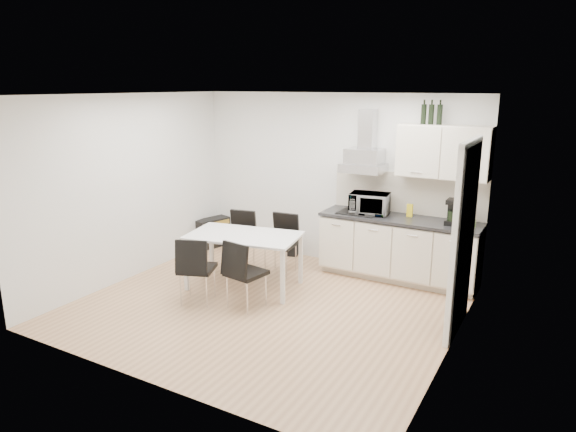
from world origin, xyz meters
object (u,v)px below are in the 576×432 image
(kitchenette, at_px, (403,223))
(chair_far_right, at_px, (281,245))
(chair_far_left, at_px, (239,242))
(guitar_amp, at_px, (212,232))
(chair_near_right, at_px, (246,274))
(floor_speaker, at_px, (292,246))
(dining_table, at_px, (244,240))
(chair_near_left, at_px, (197,269))

(kitchenette, height_order, chair_far_right, kitchenette)
(chair_far_left, distance_m, guitar_amp, 1.29)
(kitchenette, distance_m, chair_near_right, 2.36)
(kitchenette, height_order, floor_speaker, kitchenette)
(dining_table, distance_m, chair_far_left, 0.73)
(chair_near_left, height_order, guitar_amp, chair_near_left)
(guitar_amp, height_order, floor_speaker, guitar_amp)
(dining_table, relative_size, chair_near_right, 1.83)
(guitar_amp, bearing_deg, kitchenette, 17.89)
(chair_far_left, bearing_deg, kitchenette, -171.03)
(chair_far_right, height_order, chair_near_left, same)
(kitchenette, distance_m, guitar_amp, 3.35)
(chair_near_right, relative_size, floor_speaker, 2.91)
(chair_near_right, distance_m, guitar_amp, 2.62)
(chair_far_left, bearing_deg, chair_near_right, 117.96)
(guitar_amp, bearing_deg, chair_near_right, -26.77)
(dining_table, height_order, chair_far_left, chair_far_left)
(kitchenette, bearing_deg, chair_near_left, -134.73)
(chair_near_right, xyz_separation_m, floor_speaker, (-0.47, 2.04, -0.29))
(dining_table, bearing_deg, kitchenette, 26.18)
(dining_table, bearing_deg, chair_near_left, -118.25)
(dining_table, xyz_separation_m, chair_near_right, (0.40, -0.54, -0.23))
(chair_far_left, xyz_separation_m, chair_near_left, (0.22, -1.24, 0.00))
(chair_far_right, xyz_separation_m, chair_near_left, (-0.41, -1.40, 0.00))
(kitchenette, xyz_separation_m, dining_table, (-1.79, -1.33, -0.16))
(chair_near_left, relative_size, chair_near_right, 1.00)
(kitchenette, distance_m, chair_near_left, 2.90)
(chair_far_right, height_order, chair_near_right, same)
(chair_far_left, bearing_deg, guitar_amp, -45.23)
(chair_far_right, distance_m, chair_near_right, 1.25)
(chair_near_left, bearing_deg, dining_table, 51.22)
(dining_table, xyz_separation_m, chair_near_left, (-0.23, -0.72, -0.23))
(kitchenette, xyz_separation_m, guitar_amp, (-3.30, -0.08, -0.58))
(chair_near_left, distance_m, floor_speaker, 2.23)
(chair_far_left, distance_m, chair_near_left, 1.26)
(dining_table, height_order, guitar_amp, dining_table)
(guitar_amp, relative_size, floor_speaker, 2.12)
(kitchenette, height_order, dining_table, kitchenette)
(floor_speaker, bearing_deg, chair_near_left, -111.84)
(kitchenette, xyz_separation_m, chair_far_right, (-1.61, -0.64, -0.39))
(chair_near_right, bearing_deg, guitar_amp, 146.09)
(kitchenette, xyz_separation_m, floor_speaker, (-1.87, 0.17, -0.68))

